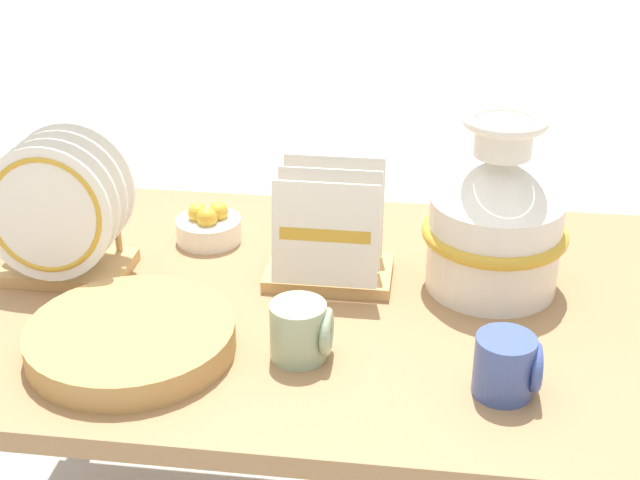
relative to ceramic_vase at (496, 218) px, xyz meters
name	(u,v)px	position (x,y,z in m)	size (l,w,h in m)	color
display_table	(320,329)	(-0.29, -0.08, -0.19)	(1.31, 0.82, 0.59)	#9E754C
ceramic_vase	(496,218)	(0.00, 0.00, 0.00)	(0.25, 0.25, 0.31)	white
dish_rack_round_plates	(59,221)	(-0.75, -0.06, -0.02)	(0.23, 0.16, 0.26)	tan
dish_rack_square_plates	(329,246)	(-0.28, -0.01, -0.07)	(0.22, 0.15, 0.20)	tan
wicker_charger_stack	(131,338)	(-0.56, -0.28, -0.11)	(0.32, 0.32, 0.04)	tan
mug_sage_glaze	(301,331)	(-0.29, -0.26, -0.08)	(0.09, 0.09, 0.09)	#9EB28E
mug_cobalt_glaze	(507,366)	(0.01, -0.31, -0.08)	(0.09, 0.09, 0.09)	#42569E
fruit_bowl	(208,226)	(-0.53, 0.11, -0.10)	(0.12, 0.12, 0.08)	white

